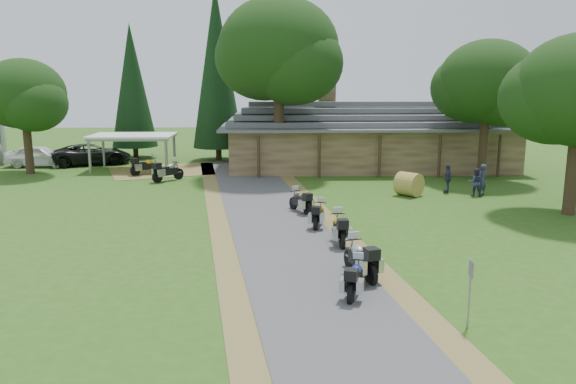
{
  "coord_description": "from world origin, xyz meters",
  "views": [
    {
      "loc": [
        -1.21,
        -17.1,
        6.4
      ],
      "look_at": [
        -0.46,
        6.79,
        1.6
      ],
      "focal_mm": 35.0,
      "sensor_mm": 36.0,
      "label": 1
    }
  ],
  "objects_px": {
    "motorcycle_carport_a": "(146,165)",
    "lodge": "(368,134)",
    "carport": "(134,152)",
    "hay_bale": "(409,184)",
    "motorcycle_row_c": "(339,227)",
    "car_dark_suv": "(91,149)",
    "motorcycle_row_b": "(360,257)",
    "motorcycle_row_a": "(355,277)",
    "car_white_sedan": "(39,153)",
    "motorcycle_row_d": "(319,213)",
    "motorcycle_carport_b": "(168,170)",
    "motorcycle_row_e": "(300,200)"
  },
  "relations": [
    {
      "from": "motorcycle_carport_a",
      "to": "lodge",
      "type": "bearing_deg",
      "value": -26.39
    },
    {
      "from": "carport",
      "to": "hay_bale",
      "type": "bearing_deg",
      "value": -29.43
    },
    {
      "from": "carport",
      "to": "motorcycle_carport_a",
      "type": "distance_m",
      "value": 2.77
    },
    {
      "from": "lodge",
      "to": "motorcycle_row_c",
      "type": "xyz_separation_m",
      "value": [
        -4.5,
        -19.71,
        -1.78
      ]
    },
    {
      "from": "car_dark_suv",
      "to": "motorcycle_row_b",
      "type": "height_order",
      "value": "car_dark_suv"
    },
    {
      "from": "lodge",
      "to": "motorcycle_row_a",
      "type": "distance_m",
      "value": 25.67
    },
    {
      "from": "car_white_sedan",
      "to": "motorcycle_row_a",
      "type": "height_order",
      "value": "car_white_sedan"
    },
    {
      "from": "motorcycle_row_c",
      "to": "motorcycle_row_d",
      "type": "height_order",
      "value": "motorcycle_row_c"
    },
    {
      "from": "motorcycle_row_a",
      "to": "carport",
      "type": "bearing_deg",
      "value": 45.2
    },
    {
      "from": "carport",
      "to": "car_white_sedan",
      "type": "bearing_deg",
      "value": 167.63
    },
    {
      "from": "motorcycle_row_b",
      "to": "motorcycle_carport_b",
      "type": "distance_m",
      "value": 20.5
    },
    {
      "from": "motorcycle_row_a",
      "to": "hay_bale",
      "type": "xyz_separation_m",
      "value": [
        5.21,
        14.65,
        0.07
      ]
    },
    {
      "from": "motorcycle_row_c",
      "to": "motorcycle_carport_a",
      "type": "height_order",
      "value": "motorcycle_carport_a"
    },
    {
      "from": "motorcycle_row_e",
      "to": "car_white_sedan",
      "type": "bearing_deg",
      "value": 24.15
    },
    {
      "from": "motorcycle_row_e",
      "to": "lodge",
      "type": "bearing_deg",
      "value": -48.41
    },
    {
      "from": "car_white_sedan",
      "to": "motorcycle_row_d",
      "type": "bearing_deg",
      "value": -131.87
    },
    {
      "from": "motorcycle_row_b",
      "to": "motorcycle_carport_a",
      "type": "relative_size",
      "value": 1.01
    },
    {
      "from": "car_white_sedan",
      "to": "motorcycle_row_b",
      "type": "height_order",
      "value": "car_white_sedan"
    },
    {
      "from": "lodge",
      "to": "motorcycle_row_d",
      "type": "bearing_deg",
      "value": -106.65
    },
    {
      "from": "car_dark_suv",
      "to": "motorcycle_row_c",
      "type": "xyz_separation_m",
      "value": [
        16.4,
        -21.64,
        -0.53
      ]
    },
    {
      "from": "car_dark_suv",
      "to": "motorcycle_row_a",
      "type": "relative_size",
      "value": 3.63
    },
    {
      "from": "motorcycle_carport_a",
      "to": "motorcycle_carport_b",
      "type": "bearing_deg",
      "value": -88.65
    },
    {
      "from": "carport",
      "to": "motorcycle_row_d",
      "type": "relative_size",
      "value": 3.32
    },
    {
      "from": "motorcycle_row_e",
      "to": "motorcycle_carport_a",
      "type": "relative_size",
      "value": 0.9
    },
    {
      "from": "car_white_sedan",
      "to": "motorcycle_carport_b",
      "type": "relative_size",
      "value": 2.91
    },
    {
      "from": "motorcycle_row_c",
      "to": "motorcycle_row_d",
      "type": "xyz_separation_m",
      "value": [
        -0.6,
        2.64,
        -0.07
      ]
    },
    {
      "from": "motorcycle_carport_b",
      "to": "hay_bale",
      "type": "relative_size",
      "value": 1.58
    },
    {
      "from": "car_white_sedan",
      "to": "carport",
      "type": "bearing_deg",
      "value": -101.18
    },
    {
      "from": "car_white_sedan",
      "to": "car_dark_suv",
      "type": "distance_m",
      "value": 3.71
    },
    {
      "from": "car_dark_suv",
      "to": "car_white_sedan",
      "type": "bearing_deg",
      "value": 83.18
    },
    {
      "from": "lodge",
      "to": "hay_bale",
      "type": "distance_m",
      "value": 10.68
    },
    {
      "from": "lodge",
      "to": "motorcycle_row_b",
      "type": "height_order",
      "value": "lodge"
    },
    {
      "from": "carport",
      "to": "motorcycle_carport_b",
      "type": "height_order",
      "value": "carport"
    },
    {
      "from": "lodge",
      "to": "motorcycle_row_b",
      "type": "distance_m",
      "value": 24.0
    },
    {
      "from": "motorcycle_row_e",
      "to": "motorcycle_carport_b",
      "type": "distance_m",
      "value": 12.02
    },
    {
      "from": "motorcycle_row_d",
      "to": "hay_bale",
      "type": "relative_size",
      "value": 1.34
    },
    {
      "from": "carport",
      "to": "motorcycle_row_a",
      "type": "relative_size",
      "value": 3.39
    },
    {
      "from": "motorcycle_row_d",
      "to": "motorcycle_carport_a",
      "type": "distance_m",
      "value": 17.67
    },
    {
      "from": "lodge",
      "to": "motorcycle_row_b",
      "type": "relative_size",
      "value": 10.67
    },
    {
      "from": "carport",
      "to": "motorcycle_row_d",
      "type": "bearing_deg",
      "value": -54.01
    },
    {
      "from": "lodge",
      "to": "hay_bale",
      "type": "relative_size",
      "value": 16.23
    },
    {
      "from": "car_dark_suv",
      "to": "motorcycle_row_a",
      "type": "xyz_separation_m",
      "value": [
        16.2,
        -27.1,
        -0.61
      ]
    },
    {
      "from": "motorcycle_row_b",
      "to": "motorcycle_carport_b",
      "type": "relative_size",
      "value": 0.96
    },
    {
      "from": "motorcycle_row_a",
      "to": "motorcycle_row_d",
      "type": "bearing_deg",
      "value": 21.33
    },
    {
      "from": "motorcycle_row_c",
      "to": "motorcycle_row_b",
      "type": "bearing_deg",
      "value": -178.53
    },
    {
      "from": "motorcycle_carport_a",
      "to": "motorcycle_row_d",
      "type": "bearing_deg",
      "value": -90.04
    },
    {
      "from": "motorcycle_row_d",
      "to": "motorcycle_row_e",
      "type": "bearing_deg",
      "value": 27.6
    },
    {
      "from": "car_white_sedan",
      "to": "motorcycle_row_b",
      "type": "xyz_separation_m",
      "value": [
        20.2,
        -24.56,
        -0.33
      ]
    },
    {
      "from": "motorcycle_row_c",
      "to": "lodge",
      "type": "bearing_deg",
      "value": -14.67
    },
    {
      "from": "motorcycle_row_e",
      "to": "hay_bale",
      "type": "bearing_deg",
      "value": -85.16
    }
  ]
}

